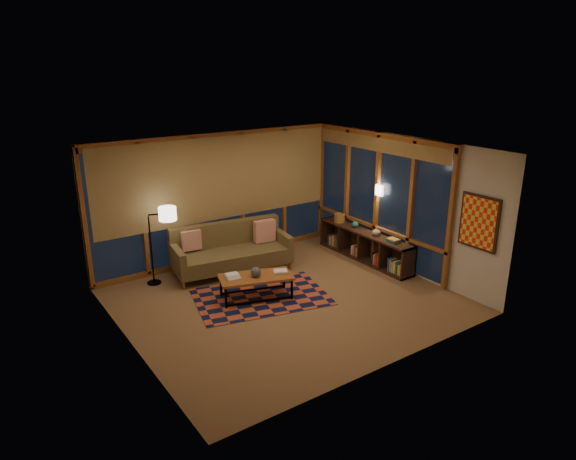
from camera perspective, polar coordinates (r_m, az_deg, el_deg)
floor at (r=9.22m, az=-0.26°, el=-7.79°), size 5.50×5.00×0.01m
ceiling at (r=8.39m, az=-0.29°, el=8.99°), size 5.50×5.00×0.01m
walls at (r=8.71m, az=-0.28°, el=0.20°), size 5.51×5.01×2.70m
window_wall_back at (r=10.72m, az=-7.64°, el=3.55°), size 5.30×0.16×2.60m
window_wall_right at (r=10.80m, az=9.73°, el=3.55°), size 0.16×3.70×2.60m
wall_art at (r=9.28m, az=20.43°, el=0.81°), size 0.06×0.74×0.94m
wall_sconce at (r=10.61m, az=10.12°, el=4.37°), size 0.12×0.18×0.22m
sofa at (r=10.27m, az=-6.27°, el=-2.21°), size 2.42×1.27×0.94m
pillow_left at (r=10.23m, az=-10.71°, el=-1.36°), size 0.40×0.16×0.39m
pillow_right at (r=10.59m, az=-2.62°, el=-0.17°), size 0.47×0.20×0.45m
area_rug at (r=9.35m, az=-3.02°, el=-7.41°), size 2.63×2.06×0.01m
coffee_table at (r=9.22m, az=-3.56°, el=-6.34°), size 1.41×0.96×0.43m
book_stack_a at (r=9.08m, az=-6.18°, el=-5.11°), size 0.26×0.22×0.07m
book_stack_b at (r=9.25m, az=-0.82°, el=-4.62°), size 0.32×0.29×0.05m
ceramic_pot at (r=9.08m, az=-3.60°, el=-4.65°), size 0.23×0.23×0.18m
floor_lamp at (r=9.94m, az=-14.98°, el=-1.77°), size 0.59×0.49×1.50m
bookshelf at (r=11.02m, az=8.50°, el=-1.71°), size 0.40×2.53×0.63m
basket at (r=11.46m, az=5.74°, el=1.34°), size 0.27×0.27×0.18m
teal_bowl at (r=11.12m, az=7.48°, el=0.63°), size 0.17×0.17×0.14m
vase at (r=10.67m, az=9.78°, el=-0.16°), size 0.17×0.17×0.18m
shelf_book_stack at (r=10.37m, az=11.62°, el=-1.15°), size 0.16×0.22×0.06m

